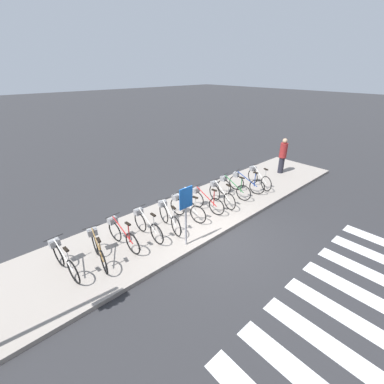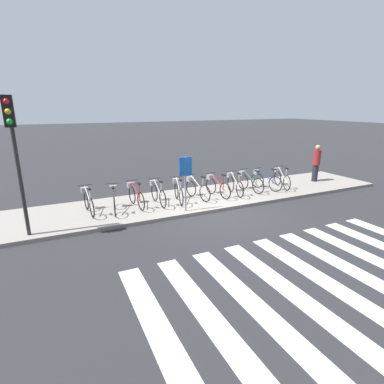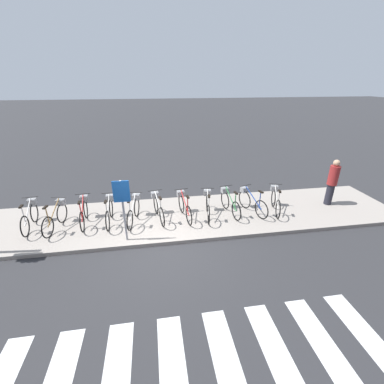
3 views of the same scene
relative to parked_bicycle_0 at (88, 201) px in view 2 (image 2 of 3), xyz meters
name	(u,v)px [view 2 (image 2 of 3)]	position (x,y,z in m)	size (l,w,h in m)	color
ground_plane	(215,213)	(3.94, -1.49, -0.54)	(120.00, 120.00, 0.00)	#2D2D30
sidewalk	(196,199)	(3.94, -0.02, -0.48)	(16.47, 2.94, 0.12)	#9E9389
parked_bicycle_0	(88,201)	(0.00, 0.00, 0.00)	(0.46, 1.51, 0.93)	black
parked_bicycle_1	(114,199)	(0.80, -0.16, 0.00)	(0.46, 1.49, 0.93)	black
parked_bicycle_2	(135,195)	(1.57, 0.00, 0.00)	(0.46, 1.51, 0.93)	black
parked_bicycle_3	(157,192)	(2.36, -0.06, 0.00)	(0.46, 1.51, 0.93)	black
parked_bicycle_4	(178,190)	(3.14, -0.13, 0.00)	(0.48, 1.49, 0.93)	black
parked_bicycle_5	(196,188)	(3.90, -0.07, 0.00)	(0.47, 1.49, 0.93)	black
parked_bicycle_6	(216,185)	(4.76, -0.11, 0.00)	(0.46, 1.50, 0.93)	black
parked_bicycle_7	(234,184)	(5.55, -0.16, 0.00)	(0.46, 1.50, 0.93)	black
parked_bicycle_8	(249,181)	(6.32, -0.06, 0.00)	(0.46, 1.50, 0.93)	black
parked_bicycle_9	(264,179)	(7.07, -0.11, 0.00)	(0.62, 1.44, 0.93)	black
parked_bicycle_10	(281,178)	(7.94, -0.16, 0.00)	(0.56, 1.46, 0.93)	black
pedestrian	(316,162)	(10.12, 0.01, 0.47)	(0.34, 0.34, 1.69)	#23232D
traffic_light	(13,139)	(-1.71, -1.25, 2.20)	(0.24, 0.40, 3.65)	#2D2D2D
sign_post	(185,175)	(2.96, -1.21, 0.83)	(0.44, 0.07, 1.82)	#99999E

